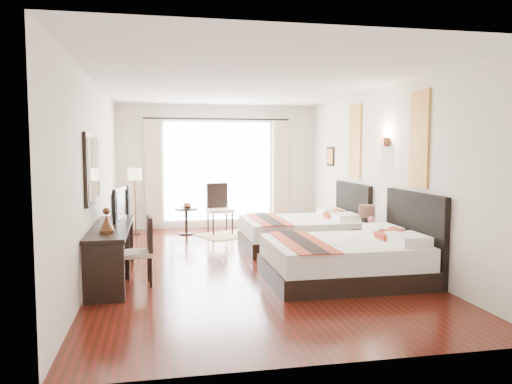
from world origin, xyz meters
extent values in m
cube|color=#341309|center=(0.00, 0.00, -0.01)|extent=(4.50, 7.50, 0.01)
cube|color=white|center=(0.00, 0.00, 2.79)|extent=(4.50, 7.50, 0.02)
cube|color=silver|center=(2.25, 0.00, 1.40)|extent=(0.01, 7.50, 2.80)
cube|color=silver|center=(-2.25, 0.00, 1.40)|extent=(0.01, 7.50, 2.80)
cube|color=silver|center=(0.00, 3.75, 1.40)|extent=(4.50, 0.01, 2.80)
cube|color=silver|center=(0.00, -3.75, 1.40)|extent=(4.50, 0.01, 2.80)
cube|color=white|center=(0.00, 3.73, 1.30)|extent=(2.40, 0.02, 2.20)
cube|color=white|center=(0.00, 3.67, 1.30)|extent=(2.30, 0.02, 2.10)
cube|color=beige|center=(-1.45, 3.63, 1.28)|extent=(0.35, 0.14, 2.35)
cube|color=beige|center=(1.45, 3.63, 1.28)|extent=(0.35, 0.14, 2.35)
cube|color=#964715|center=(2.23, -1.22, 1.95)|extent=(0.03, 0.50, 1.35)
cube|color=#964715|center=(2.23, 1.07, 1.95)|extent=(0.03, 0.50, 1.35)
cube|color=#482919|center=(2.19, -0.23, 1.92)|extent=(0.10, 0.14, 0.14)
cube|color=black|center=(-2.22, -0.58, 1.55)|extent=(0.04, 1.25, 0.95)
cube|color=white|center=(-2.19, -0.58, 1.55)|extent=(0.01, 1.12, 0.82)
cube|color=black|center=(1.13, -1.22, 0.13)|extent=(2.06, 1.61, 0.25)
cube|color=white|center=(1.13, -1.22, 0.40)|extent=(2.00, 1.57, 0.30)
cube|color=black|center=(2.20, -1.22, 0.60)|extent=(0.08, 1.61, 1.21)
cube|color=maroon|center=(0.55, -1.22, 0.56)|extent=(0.55, 1.67, 0.02)
cube|color=black|center=(1.16, 1.07, 0.12)|extent=(2.01, 1.57, 0.24)
cube|color=white|center=(1.16, 1.07, 0.39)|extent=(1.95, 1.53, 0.29)
cube|color=black|center=(2.20, 1.07, 0.59)|extent=(0.08, 1.57, 1.17)
cube|color=maroon|center=(0.59, 1.07, 0.55)|extent=(0.54, 1.63, 0.02)
cube|color=black|center=(1.97, -0.23, 0.25)|extent=(0.42, 0.52, 0.50)
cylinder|color=black|center=(1.95, -0.15, 0.61)|extent=(0.11, 0.11, 0.22)
cylinder|color=#3F281E|center=(1.95, -0.15, 0.81)|extent=(0.26, 0.26, 0.19)
imported|color=black|center=(1.95, -0.33, 0.57)|extent=(0.18, 0.18, 0.15)
cube|color=black|center=(-1.99, -0.58, 0.38)|extent=(0.50, 2.20, 0.76)
imported|color=black|center=(-1.97, -0.03, 1.00)|extent=(0.26, 0.86, 0.49)
cube|color=beige|center=(-1.65, -0.92, 0.43)|extent=(0.47, 0.47, 0.06)
cube|color=black|center=(-1.47, -0.90, 0.68)|extent=(0.09, 0.40, 0.47)
cylinder|color=black|center=(-1.83, 3.13, 0.01)|extent=(0.21, 0.21, 0.03)
cylinder|color=#482919|center=(-1.83, 3.13, 0.62)|extent=(0.03, 0.03, 1.19)
cylinder|color=#FBF2C4|center=(-1.83, 3.13, 1.28)|extent=(0.28, 0.28, 0.25)
cylinder|color=black|center=(-0.77, 2.93, 0.28)|extent=(0.49, 0.49, 0.56)
imported|color=#412C17|center=(-0.75, 2.96, 0.58)|extent=(0.26, 0.26, 0.05)
cube|color=beige|center=(-0.06, 2.90, 0.50)|extent=(0.57, 0.57, 0.07)
cube|color=black|center=(-0.09, 3.11, 0.79)|extent=(0.47, 0.13, 0.55)
cube|color=tan|center=(0.18, 2.69, 0.01)|extent=(1.66, 1.42, 0.01)
camera|label=1|loc=(-1.34, -7.62, 1.82)|focal=35.00mm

